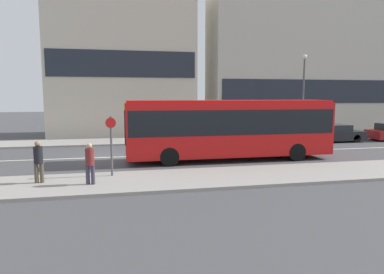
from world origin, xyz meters
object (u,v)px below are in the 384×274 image
at_px(pedestrian_down_pavement, 90,161).
at_px(bus_stop_sign, 111,141).
at_px(city_bus, 229,126).
at_px(parked_car_0, 266,135).
at_px(pedestrian_near_stop, 38,159).
at_px(parked_car_1, 333,134).
at_px(street_lamp, 304,87).

relative_size(pedestrian_down_pavement, bus_stop_sign, 0.63).
bearing_deg(pedestrian_down_pavement, city_bus, -136.88).
distance_m(city_bus, parked_car_0, 7.44).
relative_size(pedestrian_near_stop, bus_stop_sign, 0.65).
height_order(city_bus, parked_car_1, city_bus).
distance_m(bus_stop_sign, street_lamp, 17.99).
xyz_separation_m(city_bus, pedestrian_down_pavement, (-7.01, -4.50, -0.85)).
bearing_deg(bus_stop_sign, parked_car_0, 38.98).
xyz_separation_m(parked_car_0, pedestrian_down_pavement, (-11.72, -10.14, 0.38)).
bearing_deg(parked_car_1, pedestrian_near_stop, -154.02).
bearing_deg(pedestrian_near_stop, parked_car_0, 29.32).
xyz_separation_m(parked_car_1, bus_stop_sign, (-16.33, -8.66, 0.99)).
xyz_separation_m(parked_car_0, street_lamp, (3.67, 1.34, 3.52)).
distance_m(city_bus, parked_car_1, 11.54).
height_order(bus_stop_sign, street_lamp, street_lamp).
height_order(pedestrian_down_pavement, bus_stop_sign, bus_stop_sign).
bearing_deg(pedestrian_down_pavement, bus_stop_sign, -110.84).
xyz_separation_m(parked_car_1, pedestrian_down_pavement, (-17.11, -9.94, 0.41)).
distance_m(parked_car_1, bus_stop_sign, 18.51).
distance_m(city_bus, bus_stop_sign, 7.01).
bearing_deg(parked_car_0, pedestrian_near_stop, -145.26).
height_order(parked_car_1, street_lamp, street_lamp).
relative_size(city_bus, parked_car_1, 2.43).
height_order(pedestrian_near_stop, street_lamp, street_lamp).
xyz_separation_m(parked_car_1, street_lamp, (-1.73, 1.54, 3.55)).
bearing_deg(bus_stop_sign, pedestrian_down_pavement, -121.25).
bearing_deg(pedestrian_down_pavement, pedestrian_near_stop, -7.33).
xyz_separation_m(parked_car_0, parked_car_1, (5.40, -0.19, -0.03)).
bearing_deg(parked_car_1, parked_car_0, 177.95).
bearing_deg(parked_car_1, street_lamp, 138.35).
height_order(city_bus, parked_car_0, city_bus).
height_order(city_bus, street_lamp, street_lamp).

